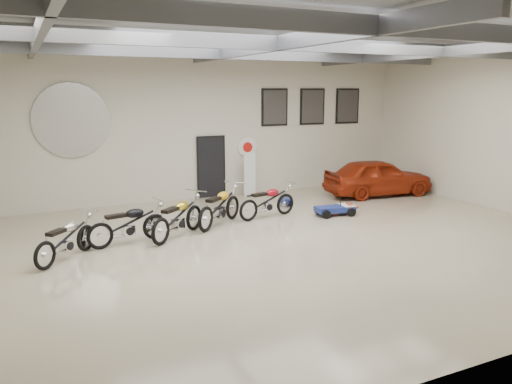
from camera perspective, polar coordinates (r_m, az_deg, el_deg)
name	(u,v)px	position (r m, az deg, el deg)	size (l,w,h in m)	color
floor	(277,245)	(12.28, 2.41, -6.06)	(16.00, 12.00, 0.01)	tan
ceiling	(279,32)	(11.77, 2.62, 17.82)	(16.00, 12.00, 0.01)	slate
back_wall	(196,126)	(17.28, -6.88, 7.47)	(16.00, 0.02, 5.00)	beige
right_wall	(512,131)	(17.02, 27.23, 6.21)	(0.02, 12.00, 5.00)	beige
ceiling_beams	(279,43)	(11.75, 2.61, 16.60)	(15.80, 11.80, 0.32)	slate
door	(211,168)	(17.56, -5.16, 2.81)	(0.92, 0.08, 2.10)	black
logo_plaque	(71,121)	(16.39, -20.34, 7.66)	(2.30, 0.06, 1.16)	silver
poster_left	(275,107)	(18.38, 2.14, 9.66)	(1.05, 0.08, 1.35)	black
poster_mid	(312,107)	(19.17, 6.45, 9.68)	(1.05, 0.08, 1.35)	black
poster_right	(347,106)	(20.06, 10.40, 9.64)	(1.05, 0.08, 1.35)	black
oil_sign	(247,147)	(18.00, -1.00, 5.15)	(0.72, 0.10, 0.72)	white
banner_stand	(250,173)	(17.67, -0.74, 2.19)	(0.45, 0.18, 1.67)	white
motorcycle_silver	(66,238)	(11.86, -20.90, -4.96)	(1.92, 0.60, 1.00)	silver
motorcycle_black	(128,223)	(12.60, -14.42, -3.49)	(2.01, 0.62, 1.05)	silver
motorcycle_gold	(178,216)	(12.90, -8.92, -2.78)	(2.12, 0.66, 1.10)	silver
motorcycle_yellow	(220,206)	(13.91, -4.18, -1.58)	(2.15, 0.67, 1.12)	silver
motorcycle_red	(267,201)	(14.71, 1.31, -1.01)	(1.97, 0.61, 1.02)	silver
go_kart	(339,207)	(15.26, 9.43, -1.65)	(1.46, 0.66, 0.53)	navy
vintage_car	(378,177)	(18.36, 13.77, 1.68)	(3.89, 1.57, 1.32)	maroon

